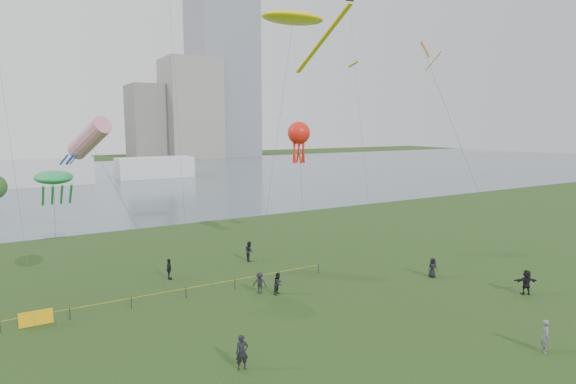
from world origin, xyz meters
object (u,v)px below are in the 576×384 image
fence (100,306)px  kite_stingray (294,19)px  kite_octopus (299,134)px  kite_flyer (546,336)px

fence → kite_stingray: (16.29, 1.26, 20.94)m
fence → kite_stingray: 26.56m
fence → kite_octopus: kite_octopus is taller
fence → kite_octopus: bearing=16.3°
fence → kite_stingray: size_ratio=1.09×
kite_stingray → kite_octopus: size_ratio=1.67×
kite_flyer → fence: bearing=101.5°
kite_flyer → kite_octopus: kite_octopus is taller
kite_octopus → kite_stingray: bearing=-113.6°
kite_flyer → kite_stingray: (-4.67, 20.09, 20.53)m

